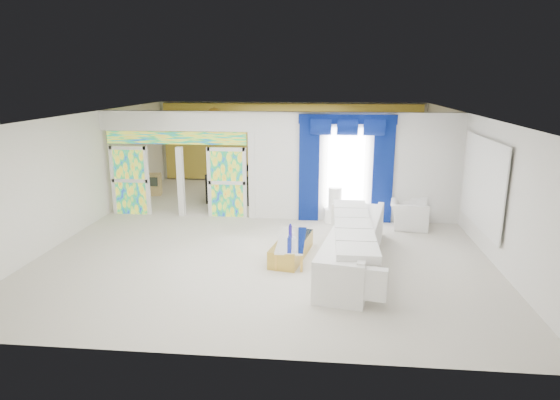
# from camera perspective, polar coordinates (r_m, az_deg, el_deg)

# --- Properties ---
(floor) EXTENTS (12.00, 12.00, 0.00)m
(floor) POSITION_cam_1_polar(r_m,az_deg,el_deg) (12.62, -0.83, -3.44)
(floor) COLOR #B7AF9E
(floor) RESTS_ON ground
(dividing_wall) EXTENTS (5.70, 0.18, 3.00)m
(dividing_wall) POSITION_cam_1_polar(r_m,az_deg,el_deg) (13.18, 8.99, 3.88)
(dividing_wall) COLOR white
(dividing_wall) RESTS_ON ground
(dividing_header) EXTENTS (4.30, 0.18, 0.55)m
(dividing_header) POSITION_cam_1_polar(r_m,az_deg,el_deg) (13.65, -12.53, 9.27)
(dividing_header) COLOR white
(dividing_header) RESTS_ON dividing_wall
(stained_panel_left) EXTENTS (0.95, 0.04, 2.00)m
(stained_panel_left) POSITION_cam_1_polar(r_m,az_deg,el_deg) (14.39, -17.56, 2.24)
(stained_panel_left) COLOR #994C3F
(stained_panel_left) RESTS_ON ground
(stained_panel_right) EXTENTS (0.95, 0.04, 2.00)m
(stained_panel_right) POSITION_cam_1_polar(r_m,az_deg,el_deg) (13.54, -6.38, 2.09)
(stained_panel_right) COLOR #994C3F
(stained_panel_right) RESTS_ON ground
(stained_transom) EXTENTS (4.00, 0.05, 0.35)m
(stained_transom) POSITION_cam_1_polar(r_m,az_deg,el_deg) (13.69, -12.42, 7.30)
(stained_transom) COLOR #994C3F
(stained_transom) RESTS_ON dividing_header
(window_pane) EXTENTS (1.00, 0.02, 2.30)m
(window_pane) POSITION_cam_1_polar(r_m,az_deg,el_deg) (13.07, 7.91, 3.61)
(window_pane) COLOR white
(window_pane) RESTS_ON dividing_wall
(blue_drape_left) EXTENTS (0.55, 0.10, 2.80)m
(blue_drape_left) POSITION_cam_1_polar(r_m,az_deg,el_deg) (13.05, 3.51, 3.48)
(blue_drape_left) COLOR #030843
(blue_drape_left) RESTS_ON ground
(blue_drape_right) EXTENTS (0.55, 0.10, 2.80)m
(blue_drape_right) POSITION_cam_1_polar(r_m,az_deg,el_deg) (13.14, 12.28, 3.25)
(blue_drape_right) COLOR #030843
(blue_drape_right) RESTS_ON ground
(blue_pelmet) EXTENTS (2.60, 0.12, 0.25)m
(blue_pelmet) POSITION_cam_1_polar(r_m,az_deg,el_deg) (12.86, 8.13, 9.59)
(blue_pelmet) COLOR #030843
(blue_pelmet) RESTS_ON dividing_wall
(wall_mirror) EXTENTS (0.04, 2.70, 1.90)m
(wall_mirror) POSITION_cam_1_polar(r_m,az_deg,el_deg) (11.74, 23.27, 1.82)
(wall_mirror) COLOR white
(wall_mirror) RESTS_ON ground
(gold_curtains) EXTENTS (9.70, 0.12, 2.90)m
(gold_curtains) POSITION_cam_1_polar(r_m,az_deg,el_deg) (18.04, 1.25, 6.90)
(gold_curtains) COLOR #BF862E
(gold_curtains) RESTS_ON ground
(white_sofa) EXTENTS (1.69, 4.34, 0.81)m
(white_sofa) POSITION_cam_1_polar(r_m,az_deg,el_deg) (10.27, 8.86, -5.51)
(white_sofa) COLOR white
(white_sofa) RESTS_ON ground
(coffee_table) EXTENTS (0.91, 1.85, 0.39)m
(coffee_table) POSITION_cam_1_polar(r_m,az_deg,el_deg) (10.63, 1.41, -5.83)
(coffee_table) COLOR #B79439
(coffee_table) RESTS_ON ground
(console_table) EXTENTS (1.20, 0.51, 0.39)m
(console_table) POSITION_cam_1_polar(r_m,az_deg,el_deg) (13.26, 7.86, -1.81)
(console_table) COLOR white
(console_table) RESTS_ON ground
(table_lamp) EXTENTS (0.36, 0.36, 0.58)m
(table_lamp) POSITION_cam_1_polar(r_m,az_deg,el_deg) (13.13, 6.63, 0.25)
(table_lamp) COLOR white
(table_lamp) RESTS_ON console_table
(armchair) EXTENTS (1.13, 1.25, 0.73)m
(armchair) POSITION_cam_1_polar(r_m,az_deg,el_deg) (13.15, 15.24, -1.58)
(armchair) COLOR white
(armchair) RESTS_ON ground
(grand_piano) EXTENTS (1.63, 2.02, 0.94)m
(grand_piano) POSITION_cam_1_polar(r_m,az_deg,el_deg) (15.75, -5.32, 1.91)
(grand_piano) COLOR black
(grand_piano) RESTS_ON ground
(piano_bench) EXTENTS (0.98, 0.47, 0.32)m
(piano_bench) POSITION_cam_1_polar(r_m,az_deg,el_deg) (14.30, -6.48, -0.71)
(piano_bench) COLOR black
(piano_bench) RESTS_ON ground
(tv_console) EXTENTS (0.58, 0.54, 0.72)m
(tv_console) POSITION_cam_1_polar(r_m,az_deg,el_deg) (16.72, -14.95, 1.83)
(tv_console) COLOR #A57652
(tv_console) RESTS_ON ground
(chandelier) EXTENTS (0.60, 0.60, 0.60)m
(chandelier) POSITION_cam_1_polar(r_m,az_deg,el_deg) (15.81, -7.90, 9.88)
(chandelier) COLOR gold
(chandelier) RESTS_ON ceiling
(decanters) EXTENTS (0.23, 1.15, 0.28)m
(decanters) POSITION_cam_1_polar(r_m,az_deg,el_deg) (10.45, 1.32, -4.46)
(decanters) COLOR white
(decanters) RESTS_ON coffee_table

